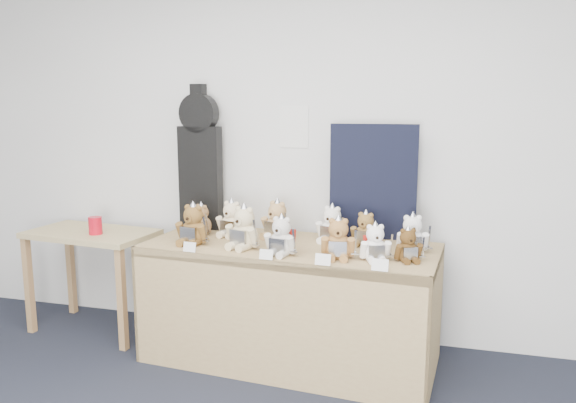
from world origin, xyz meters
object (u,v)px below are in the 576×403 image
(teddy_back_left, at_px, (231,220))
(teddy_back_centre_right, at_px, (332,226))
(teddy_front_far_left, at_px, (193,226))
(teddy_front_far_right, at_px, (375,244))
(teddy_back_centre_left, at_px, (277,221))
(teddy_back_right, at_px, (365,230))
(teddy_front_end, at_px, (408,246))
(teddy_back_end, at_px, (412,236))
(teddy_back_far_left, at_px, (201,221))
(red_cup, at_px, (95,226))
(side_table, at_px, (92,248))
(teddy_front_centre, at_px, (281,238))
(teddy_front_right, at_px, (338,240))
(display_table, at_px, (286,273))
(guitar_case, at_px, (200,159))
(teddy_front_left, at_px, (244,229))

(teddy_back_left, height_order, teddy_back_centre_right, teddy_back_left)
(teddy_front_far_left, xyz_separation_m, teddy_front_far_right, (1.20, -0.07, -0.02))
(teddy_front_far_right, bearing_deg, teddy_back_left, 143.04)
(teddy_back_centre_left, relative_size, teddy_back_right, 1.18)
(teddy_front_far_left, bearing_deg, teddy_back_right, 21.20)
(teddy_front_end, relative_size, teddy_back_centre_left, 0.76)
(teddy_front_end, relative_size, teddy_back_right, 0.90)
(teddy_front_end, distance_m, teddy_back_left, 1.27)
(teddy_back_end, height_order, teddy_back_far_left, teddy_back_end)
(teddy_back_centre_right, bearing_deg, red_cup, -159.04)
(teddy_back_right, distance_m, teddy_back_end, 0.32)
(teddy_front_far_left, distance_m, teddy_front_end, 1.39)
(side_table, relative_size, teddy_back_left, 3.43)
(teddy_back_right, bearing_deg, side_table, -165.90)
(teddy_back_left, relative_size, teddy_back_centre_right, 1.02)
(teddy_front_far_left, relative_size, teddy_front_centre, 1.11)
(teddy_front_far_right, relative_size, teddy_back_end, 0.92)
(red_cup, height_order, teddy_back_left, teddy_back_left)
(teddy_front_right, height_order, teddy_back_left, teddy_back_left)
(display_table, distance_m, guitar_case, 1.10)
(side_table, relative_size, teddy_front_far_right, 3.91)
(side_table, bearing_deg, teddy_back_end, 4.60)
(teddy_front_end, distance_m, teddy_back_right, 0.43)
(teddy_back_left, bearing_deg, teddy_front_right, -12.88)
(teddy_back_centre_right, relative_size, teddy_back_far_left, 1.14)
(display_table, distance_m, teddy_front_left, 0.40)
(red_cup, relative_size, teddy_back_centre_left, 0.43)
(teddy_front_far_left, xyz_separation_m, teddy_front_right, (0.98, -0.09, -0.01))
(guitar_case, height_order, teddy_front_end, guitar_case)
(teddy_front_left, height_order, teddy_front_right, teddy_front_left)
(teddy_front_right, relative_size, teddy_back_end, 1.03)
(guitar_case, relative_size, teddy_back_right, 4.20)
(teddy_back_end, bearing_deg, teddy_front_end, -104.98)
(side_table, distance_m, teddy_front_far_left, 1.00)
(teddy_front_end, xyz_separation_m, teddy_back_centre_right, (-0.52, 0.34, 0.02))
(teddy_back_centre_left, bearing_deg, teddy_back_far_left, -153.96)
(teddy_front_centre, bearing_deg, teddy_front_end, 14.97)
(guitar_case, relative_size, teddy_front_left, 3.39)
(red_cup, xyz_separation_m, teddy_front_far_right, (2.05, -0.23, 0.06))
(teddy_front_left, relative_size, teddy_front_end, 1.37)
(teddy_front_end, bearing_deg, guitar_case, 138.06)
(display_table, height_order, teddy_front_far_left, teddy_front_far_left)
(side_table, distance_m, teddy_back_left, 1.13)
(teddy_front_left, distance_m, teddy_front_centre, 0.29)
(teddy_back_end, bearing_deg, teddy_front_far_left, 175.43)
(guitar_case, distance_m, teddy_front_centre, 1.05)
(teddy_front_end, xyz_separation_m, teddy_back_centre_left, (-0.91, 0.35, 0.03))
(teddy_front_centre, height_order, teddy_back_right, teddy_front_centre)
(guitar_case, distance_m, teddy_back_far_left, 0.47)
(teddy_back_centre_right, xyz_separation_m, teddy_back_end, (0.53, -0.13, -0.00))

